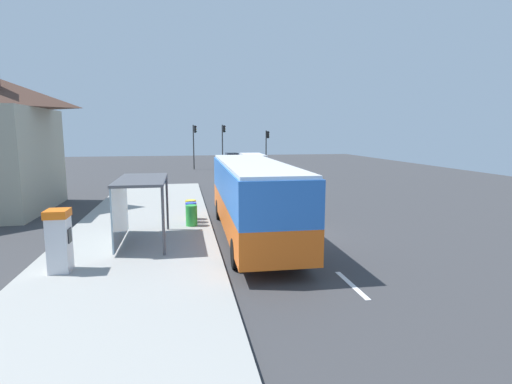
{
  "coord_description": "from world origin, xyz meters",
  "views": [
    {
      "loc": [
        -4.54,
        -16.51,
        4.46
      ],
      "look_at": [
        -1.0,
        2.74,
        1.5
      ],
      "focal_mm": 28.11,
      "sensor_mm": 36.0,
      "label": 1
    }
  ],
  "objects": [
    {
      "name": "ground_plane",
      "position": [
        0.0,
        14.0,
        -0.02
      ],
      "size": [
        56.0,
        92.0,
        0.04
      ],
      "primitive_type": "cube",
      "color": "#38383A"
    },
    {
      "name": "sidewalk_platform",
      "position": [
        -6.4,
        2.0,
        0.09
      ],
      "size": [
        6.2,
        30.0,
        0.18
      ],
      "primitive_type": "cube",
      "color": "#999993",
      "rests_on": "ground"
    },
    {
      "name": "lane_stripe_seg_0",
      "position": [
        0.25,
        -6.0,
        0.01
      ],
      "size": [
        0.16,
        2.2,
        0.01
      ],
      "primitive_type": "cube",
      "color": "silver",
      "rests_on": "ground"
    },
    {
      "name": "lane_stripe_seg_1",
      "position": [
        0.25,
        -1.0,
        0.01
      ],
      "size": [
        0.16,
        2.2,
        0.01
      ],
      "primitive_type": "cube",
      "color": "silver",
      "rests_on": "ground"
    },
    {
      "name": "lane_stripe_seg_2",
      "position": [
        0.25,
        4.0,
        0.01
      ],
      "size": [
        0.16,
        2.2,
        0.01
      ],
      "primitive_type": "cube",
      "color": "silver",
      "rests_on": "ground"
    },
    {
      "name": "lane_stripe_seg_3",
      "position": [
        0.25,
        9.0,
        0.01
      ],
      "size": [
        0.16,
        2.2,
        0.01
      ],
      "primitive_type": "cube",
      "color": "silver",
      "rests_on": "ground"
    },
    {
      "name": "lane_stripe_seg_4",
      "position": [
        0.25,
        14.0,
        0.01
      ],
      "size": [
        0.16,
        2.2,
        0.01
      ],
      "primitive_type": "cube",
      "color": "silver",
      "rests_on": "ground"
    },
    {
      "name": "lane_stripe_seg_5",
      "position": [
        0.25,
        19.0,
        0.01
      ],
      "size": [
        0.16,
        2.2,
        0.01
      ],
      "primitive_type": "cube",
      "color": "silver",
      "rests_on": "ground"
    },
    {
      "name": "lane_stripe_seg_6",
      "position": [
        0.25,
        24.0,
        0.01
      ],
      "size": [
        0.16,
        2.2,
        0.01
      ],
      "primitive_type": "cube",
      "color": "silver",
      "rests_on": "ground"
    },
    {
      "name": "lane_stripe_seg_7",
      "position": [
        0.25,
        29.0,
        0.01
      ],
      "size": [
        0.16,
        2.2,
        0.01
      ],
      "primitive_type": "cube",
      "color": "silver",
      "rests_on": "ground"
    },
    {
      "name": "bus",
      "position": [
        -1.71,
        -0.24,
        1.84
      ],
      "size": [
        2.7,
        11.05,
        3.21
      ],
      "color": "orange",
      "rests_on": "ground"
    },
    {
      "name": "white_van",
      "position": [
        2.2,
        21.92,
        1.34
      ],
      "size": [
        2.18,
        5.27,
        2.3
      ],
      "color": "white",
      "rests_on": "ground"
    },
    {
      "name": "sedan_near",
      "position": [
        2.3,
        39.35,
        0.79
      ],
      "size": [
        1.87,
        4.41,
        1.52
      ],
      "color": "#B7B7BC",
      "rests_on": "ground"
    },
    {
      "name": "ticket_machine",
      "position": [
        -8.32,
        -3.74,
        1.17
      ],
      "size": [
        0.66,
        0.76,
        1.94
      ],
      "color": "silver",
      "rests_on": "sidewalk_platform"
    },
    {
      "name": "recycling_bin_green",
      "position": [
        -4.2,
        1.69,
        0.66
      ],
      "size": [
        0.52,
        0.52,
        0.95
      ],
      "primitive_type": "cylinder",
      "color": "green",
      "rests_on": "sidewalk_platform"
    },
    {
      "name": "recycling_bin_blue",
      "position": [
        -4.2,
        2.39,
        0.66
      ],
      "size": [
        0.52,
        0.52,
        0.95
      ],
      "primitive_type": "cylinder",
      "color": "blue",
      "rests_on": "sidewalk_platform"
    },
    {
      "name": "recycling_bin_yellow",
      "position": [
        -4.2,
        3.09,
        0.66
      ],
      "size": [
        0.52,
        0.52,
        0.95
      ],
      "primitive_type": "cylinder",
      "color": "yellow",
      "rests_on": "sidewalk_platform"
    },
    {
      "name": "traffic_light_near_side",
      "position": [
        5.5,
        30.87,
        3.07
      ],
      "size": [
        0.49,
        0.28,
        4.59
      ],
      "color": "#2D2D2D",
      "rests_on": "ground"
    },
    {
      "name": "traffic_light_far_side",
      "position": [
        -3.1,
        31.67,
        3.47
      ],
      "size": [
        0.49,
        0.28,
        5.24
      ],
      "color": "#2D2D2D",
      "rests_on": "ground"
    },
    {
      "name": "traffic_light_median",
      "position": [
        0.4,
        32.47,
        3.5
      ],
      "size": [
        0.49,
        0.28,
        5.28
      ],
      "color": "#2D2D2D",
      "rests_on": "ground"
    },
    {
      "name": "bus_shelter",
      "position": [
        -6.41,
        -0.73,
        2.1
      ],
      "size": [
        1.8,
        4.0,
        2.5
      ],
      "color": "#4C4C51",
      "rests_on": "sidewalk_platform"
    }
  ]
}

